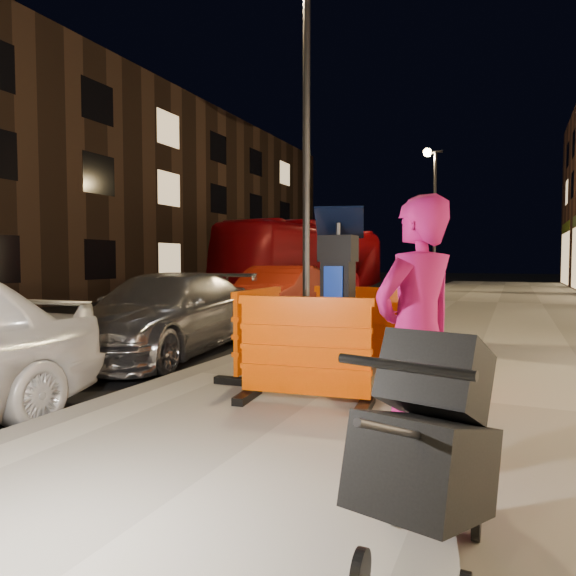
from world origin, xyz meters
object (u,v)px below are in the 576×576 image
at_px(barrier_front, 304,351).
at_px(car_silver, 166,354).
at_px(barrier_kerbside, 258,332).
at_px(bus_doubledecker, 310,295).
at_px(barrier_bldgside, 429,342).
at_px(parking_kiosk, 338,301).
at_px(stroller, 426,454).
at_px(barrier_back, 362,326).
at_px(man, 416,337).
at_px(car_red, 278,323).

xyz_separation_m(barrier_front, car_silver, (-3.22, 2.23, -0.64)).
relative_size(barrier_front, car_silver, 0.29).
bearing_deg(barrier_kerbside, bus_doubledecker, 15.75).
xyz_separation_m(barrier_kerbside, barrier_bldgside, (1.90, 0.00, 0.00)).
relative_size(barrier_kerbside, car_silver, 0.29).
bearing_deg(barrier_bldgside, bus_doubledecker, 25.94).
bearing_deg(parking_kiosk, barrier_front, -91.53).
bearing_deg(car_silver, barrier_kerbside, -37.08).
xyz_separation_m(barrier_front, bus_doubledecker, (-6.20, 15.96, -0.64)).
relative_size(parking_kiosk, barrier_kerbside, 1.40).
relative_size(barrier_bldgside, car_silver, 0.29).
bearing_deg(stroller, barrier_bldgside, 112.08).
distance_m(barrier_back, barrier_bldgside, 1.34).
distance_m(parking_kiosk, barrier_bldgside, 1.03).
height_order(barrier_front, man, man).
relative_size(car_red, stroller, 4.26).
height_order(barrier_front, barrier_back, same).
bearing_deg(bus_doubledecker, stroller, -61.68).
relative_size(bus_doubledecker, stroller, 11.38).
relative_size(car_silver, man, 2.58).
xyz_separation_m(barrier_front, man, (1.18, -1.16, 0.35)).
distance_m(barrier_front, stroller, 2.48).
bearing_deg(barrier_kerbside, stroller, -145.69).
distance_m(barrier_front, barrier_bldgside, 1.34).
height_order(car_silver, man, man).
bearing_deg(man, stroller, 46.38).
relative_size(barrier_bldgside, bus_doubledecker, 0.12).
bearing_deg(stroller, man, 116.38).
relative_size(barrier_kerbside, barrier_bldgside, 1.00).
bearing_deg(car_silver, stroller, -50.60).
bearing_deg(man, barrier_back, -124.96).
height_order(barrier_front, barrier_bldgside, same).
height_order(parking_kiosk, car_silver, parking_kiosk).
xyz_separation_m(parking_kiosk, barrier_back, (0.00, 0.95, -0.39)).
distance_m(car_silver, car_red, 4.38).
bearing_deg(barrier_kerbside, car_silver, 57.05).
relative_size(barrier_back, stroller, 1.32).
distance_m(parking_kiosk, barrier_back, 1.03).
relative_size(barrier_front, bus_doubledecker, 0.12).
bearing_deg(car_red, bus_doubledecker, 103.09).
relative_size(barrier_bldgside, stroller, 1.32).
distance_m(car_silver, stroller, 6.33).
height_order(barrier_front, barrier_kerbside, same).
relative_size(barrier_back, car_silver, 0.29).
bearing_deg(barrier_back, bus_doubledecker, 115.26).
bearing_deg(barrier_back, car_silver, 175.58).
height_order(car_red, bus_doubledecker, bus_doubledecker).
xyz_separation_m(man, stroller, (0.20, -0.90, -0.37)).
bearing_deg(bus_doubledecker, man, -61.18).
xyz_separation_m(parking_kiosk, bus_doubledecker, (-6.20, 15.01, -1.02)).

